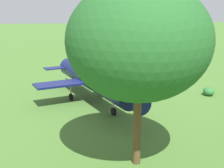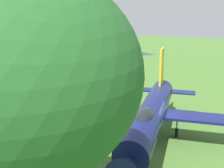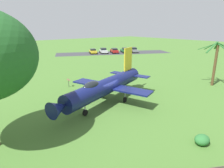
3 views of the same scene
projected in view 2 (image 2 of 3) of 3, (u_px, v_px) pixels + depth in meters
The scene contains 10 objects.
ground_plane at pixel (151, 141), 18.20m from camera, with size 200.00×200.00×0.00m, color #47722D.
parking_strip at pixel (75, 58), 56.63m from camera, with size 34.94×8.00×0.00m, color #38383D.
display_jet at pixel (151, 114), 17.40m from camera, with size 13.95×9.46×5.57m.
shade_tree at pixel (12, 75), 7.36m from camera, with size 6.83×6.98×9.25m.
info_plaque at pixel (58, 109), 21.97m from camera, with size 0.69×0.72×1.14m.
parked_car_gray at pixel (103, 52), 59.54m from camera, with size 3.83×4.91×1.53m.
parked_car_green at pixel (91, 53), 57.99m from camera, with size 3.54×4.63×1.54m.
parked_car_red at pixel (75, 54), 56.43m from camera, with size 3.55×4.64×1.48m.
parked_car_white at pixel (59, 55), 55.00m from camera, with size 3.51×4.49×1.57m.
parked_car_yellow at pixel (42, 56), 53.51m from camera, with size 3.43×4.46×1.39m.
Camera 2 is at (15.23, 7.65, 7.80)m, focal length 44.97 mm.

